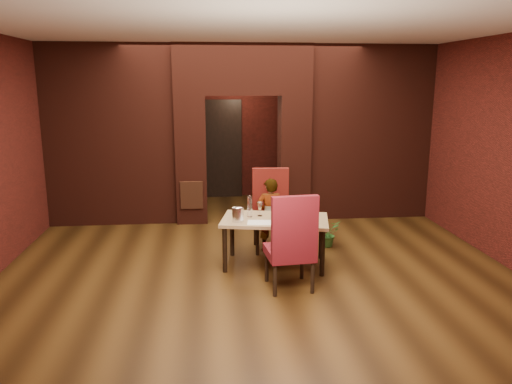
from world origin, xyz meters
TOP-DOWN VIEW (x-y plane):
  - floor at (0.00, 0.00)m, footprint 8.00×8.00m
  - ceiling at (0.00, 0.00)m, footprint 7.00×8.00m
  - wall_back at (0.00, 4.00)m, footprint 7.00×0.04m
  - wall_front at (0.00, -4.00)m, footprint 7.00×0.04m
  - wall_right at (3.50, 0.00)m, footprint 0.04×8.00m
  - pillar_left at (-0.95, 2.00)m, footprint 0.55×0.55m
  - pillar_right at (0.95, 2.00)m, footprint 0.55×0.55m
  - lintel at (0.00, 2.00)m, footprint 2.45×0.55m
  - wing_wall_left at (-2.36, 2.00)m, footprint 2.28×0.35m
  - wing_wall_right at (2.36, 2.00)m, footprint 2.28×0.35m
  - vent_panel at (-0.95, 1.71)m, footprint 0.40×0.03m
  - rear_door at (-0.40, 3.94)m, footprint 0.90×0.08m
  - rear_door_frame at (-0.40, 3.90)m, footprint 1.02×0.04m
  - dining_table at (0.26, -0.46)m, footprint 1.59×1.09m
  - chair_far at (0.31, 0.21)m, footprint 0.58×0.58m
  - chair_near at (0.34, -1.25)m, footprint 0.61×0.61m
  - person_seated at (0.27, 0.16)m, footprint 0.42×0.27m
  - wine_glass_a at (0.07, -0.30)m, footprint 0.08×0.08m
  - wine_glass_b at (0.29, -0.46)m, footprint 0.09×0.09m
  - wine_glass_c at (0.51, -0.50)m, footprint 0.08×0.08m
  - tasting_sheet at (0.03, -0.64)m, footprint 0.36×0.28m
  - wine_bucket at (-0.26, -0.55)m, footprint 0.16×0.16m
  - water_bottle at (-0.08, -0.33)m, footprint 0.07×0.07m
  - potted_plant at (1.20, 0.29)m, footprint 0.48×0.46m

SIDE VIEW (x-z plane):
  - floor at x=0.00m, z-range 0.00..0.00m
  - potted_plant at x=1.20m, z-range 0.00..0.41m
  - dining_table at x=0.26m, z-range 0.00..0.68m
  - vent_panel at x=-0.95m, z-range 0.30..0.80m
  - person_seated at x=0.27m, z-range 0.00..1.14m
  - chair_near at x=0.34m, z-range 0.00..1.24m
  - chair_far at x=0.31m, z-range 0.00..1.24m
  - tasting_sheet at x=0.03m, z-range 0.68..0.69m
  - wine_glass_c at x=0.51m, z-range 0.68..0.88m
  - wine_bucket at x=-0.26m, z-range 0.68..0.88m
  - wine_glass_a at x=0.07m, z-range 0.68..0.88m
  - wine_glass_b at x=0.29m, z-range 0.68..0.91m
  - water_bottle at x=-0.08m, z-range 0.68..0.99m
  - rear_door at x=-0.40m, z-range 0.00..2.10m
  - rear_door_frame at x=-0.40m, z-range -0.06..2.16m
  - pillar_left at x=-0.95m, z-range 0.00..2.30m
  - pillar_right at x=0.95m, z-range 0.00..2.30m
  - wall_back at x=0.00m, z-range 0.00..3.20m
  - wall_front at x=0.00m, z-range 0.00..3.20m
  - wall_right at x=3.50m, z-range 0.00..3.20m
  - wing_wall_left at x=-2.36m, z-range 0.00..3.20m
  - wing_wall_right at x=2.36m, z-range 0.00..3.20m
  - lintel at x=0.00m, z-range 2.30..3.20m
  - ceiling at x=0.00m, z-range 3.18..3.22m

